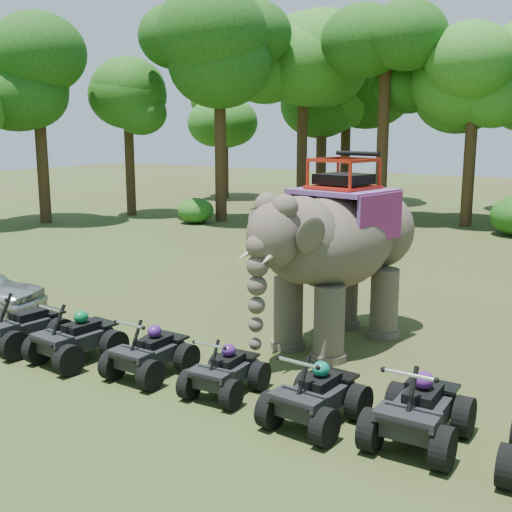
{
  "coord_description": "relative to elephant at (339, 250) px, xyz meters",
  "views": [
    {
      "loc": [
        7.64,
        -11.27,
        4.84
      ],
      "look_at": [
        0.0,
        1.2,
        1.9
      ],
      "focal_mm": 45.0,
      "sensor_mm": 36.0,
      "label": 1
    }
  ],
  "objects": [
    {
      "name": "tree_35",
      "position": [
        -11.55,
        22.82,
        2.13
      ],
      "size": [
        5.99,
        5.99,
        8.55
      ],
      "primitive_type": null,
      "color": "#195114",
      "rests_on": "ground"
    },
    {
      "name": "atv_5",
      "position": [
        3.09,
        -3.74,
        -1.46
      ],
      "size": [
        1.36,
        1.86,
        1.38
      ],
      "primitive_type": null,
      "rotation": [
        0.0,
        0.0,
        0.0
      ],
      "color": "black",
      "rests_on": "ground"
    },
    {
      "name": "atv_3",
      "position": [
        -0.54,
        -3.77,
        -1.58
      ],
      "size": [
        1.16,
        1.56,
        1.14
      ],
      "primitive_type": null,
      "rotation": [
        0.0,
        0.0,
        0.03
      ],
      "color": "black",
      "rests_on": "ground"
    },
    {
      "name": "tree_27",
      "position": [
        -6.09,
        18.77,
        2.79
      ],
      "size": [
        6.91,
        6.91,
        9.87
      ],
      "primitive_type": null,
      "color": "#195114",
      "rests_on": "ground"
    },
    {
      "name": "tree_23",
      "position": [
        -20.63,
        9.34,
        2.48
      ],
      "size": [
        6.48,
        6.48,
        9.25
      ],
      "primitive_type": null,
      "color": "#195114",
      "rests_on": "ground"
    },
    {
      "name": "tree_25",
      "position": [
        -13.32,
        14.67,
        2.85
      ],
      "size": [
        6.99,
        6.99,
        9.98
      ],
      "primitive_type": null,
      "color": "#195114",
      "rests_on": "ground"
    },
    {
      "name": "tree_26",
      "position": [
        -11.32,
        19.92,
        2.72
      ],
      "size": [
        6.8,
        6.8,
        9.72
      ],
      "primitive_type": null,
      "color": "#195114",
      "rests_on": "ground"
    },
    {
      "name": "tree_37",
      "position": [
        -11.7,
        23.25,
        2.93
      ],
      "size": [
        7.1,
        7.1,
        10.14
      ],
      "primitive_type": null,
      "color": "#195114",
      "rests_on": "ground"
    },
    {
      "name": "tree_34",
      "position": [
        -19.31,
        23.82,
        1.42
      ],
      "size": [
        4.98,
        4.98,
        7.12
      ],
      "primitive_type": null,
      "color": "#195114",
      "rests_on": "ground"
    },
    {
      "name": "tree_29",
      "position": [
        -11.03,
        25.36,
        3.07
      ],
      "size": [
        7.3,
        7.3,
        10.43
      ],
      "primitive_type": null,
      "color": "#195114",
      "rests_on": "ground"
    },
    {
      "name": "elephant",
      "position": [
        0.0,
        0.0,
        0.0
      ],
      "size": [
        3.22,
        5.45,
        4.29
      ],
      "primitive_type": null,
      "rotation": [
        0.0,
        0.0,
        -0.2
      ],
      "color": "brown",
      "rests_on": "ground"
    },
    {
      "name": "atv_4",
      "position": [
        1.42,
        -3.98,
        -1.5
      ],
      "size": [
        1.41,
        1.84,
        1.28
      ],
      "primitive_type": null,
      "rotation": [
        0.0,
        0.0,
        -0.09
      ],
      "color": "black",
      "rests_on": "ground"
    },
    {
      "name": "tree_24",
      "position": [
        -18.86,
        13.85,
        1.5
      ],
      "size": [
        5.1,
        5.1,
        7.29
      ],
      "primitive_type": null,
      "color": "#195114",
      "rests_on": "ground"
    },
    {
      "name": "ground",
      "position": [
        -1.88,
        -1.69,
        -2.14
      ],
      "size": [
        110.0,
        110.0,
        0.0
      ],
      "primitive_type": "plane",
      "color": "#47381E",
      "rests_on": "ground"
    },
    {
      "name": "atv_2",
      "position": [
        -2.3,
        -3.8,
        -1.53
      ],
      "size": [
        1.26,
        1.7,
        1.23
      ],
      "primitive_type": null,
      "rotation": [
        0.0,
        0.0,
        -0.03
      ],
      "color": "black",
      "rests_on": "ground"
    },
    {
      "name": "atv_1",
      "position": [
        -4.15,
        -4.01,
        -1.48
      ],
      "size": [
        1.48,
        1.91,
        1.32
      ],
      "primitive_type": null,
      "rotation": [
        0.0,
        0.0,
        -0.11
      ],
      "color": "black",
      "rests_on": "ground"
    },
    {
      "name": "tree_0",
      "position": [
        -1.88,
        19.55,
        2.36
      ],
      "size": [
        6.3,
        6.3,
        9.0
      ],
      "primitive_type": null,
      "color": "#195114",
      "rests_on": "ground"
    },
    {
      "name": "atv_0",
      "position": [
        -5.79,
        -4.01,
        -1.48
      ],
      "size": [
        1.49,
        1.93,
        1.33
      ],
      "primitive_type": null,
      "rotation": [
        0.0,
        0.0,
        -0.1
      ],
      "color": "black",
      "rests_on": "ground"
    }
  ]
}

